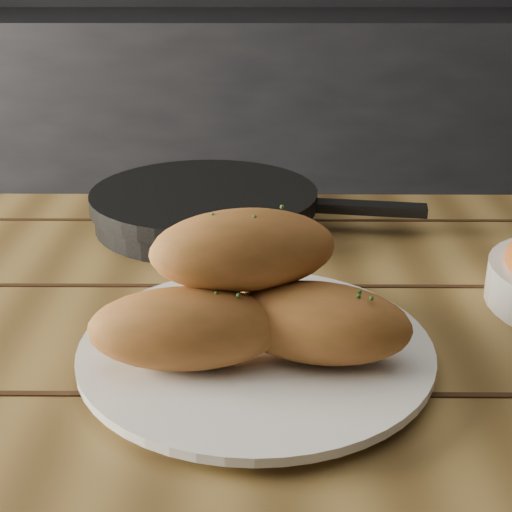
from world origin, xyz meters
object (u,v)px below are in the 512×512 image
at_px(bread_rolls, 249,295).
at_px(plate, 256,351).
at_px(table, 232,420).
at_px(skillet, 206,206).

bearing_deg(bread_rolls, plate, 30.96).
relative_size(plate, bread_rolls, 1.14).
height_order(plate, bread_rolls, bread_rolls).
bearing_deg(table, plate, -63.90).
bearing_deg(skillet, bread_rolls, -79.89).
relative_size(plate, skillet, 0.71).
bearing_deg(table, bread_rolls, -70.45).
xyz_separation_m(bread_rolls, skillet, (-0.06, 0.34, -0.04)).
xyz_separation_m(table, bread_rolls, (0.02, -0.05, 0.16)).
bearing_deg(skillet, table, -81.66).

